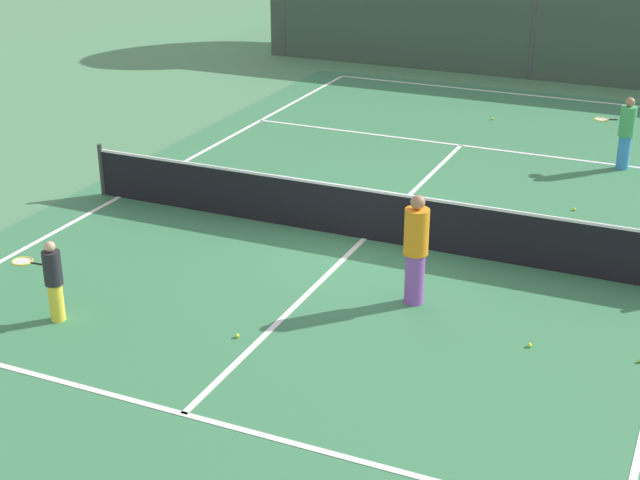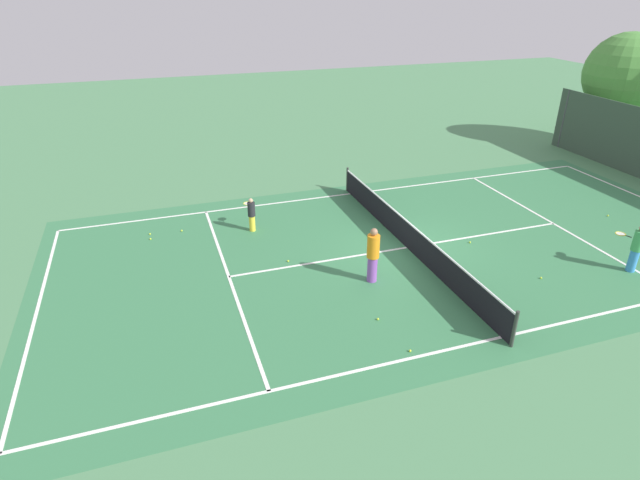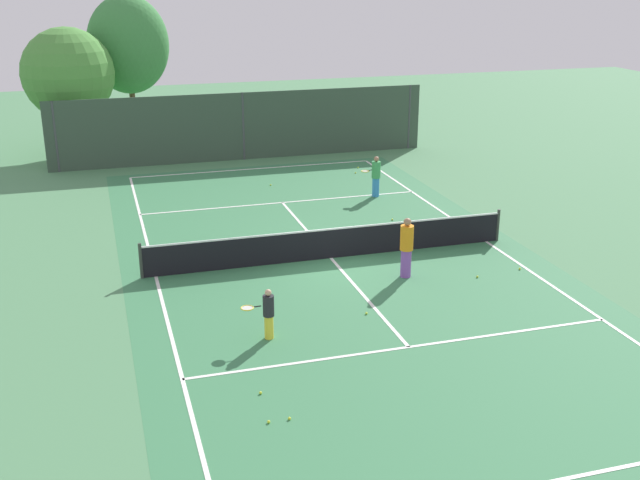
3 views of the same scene
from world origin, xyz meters
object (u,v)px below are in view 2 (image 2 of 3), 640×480
player_0 (636,248)px  tennis_ball_11 (541,278)px  tennis_ball_2 (150,234)px  tennis_ball_9 (410,351)px  tennis_ball_0 (470,242)px  tennis_ball_6 (182,231)px  tennis_ball_8 (378,319)px  tennis_ball_4 (608,216)px  tennis_ball_7 (288,261)px  player_2 (251,214)px  player_1 (373,255)px  tennis_ball_1 (150,239)px  tennis_ball_5 (394,222)px

player_0 → tennis_ball_11: size_ratio=24.98×
tennis_ball_2 → tennis_ball_9: size_ratio=1.00×
tennis_ball_9 → player_0: bearing=99.3°
tennis_ball_0 → tennis_ball_6: (-4.36, -9.86, 0.00)m
tennis_ball_2 → tennis_ball_8: bearing=37.1°
tennis_ball_4 → tennis_ball_8: size_ratio=1.00×
player_0 → tennis_ball_7: player_0 is taller
player_2 → tennis_ball_2: bearing=-102.9°
player_1 → tennis_ball_11: 5.52m
tennis_ball_4 → tennis_ball_8: bearing=-73.1°
tennis_ball_7 → tennis_ball_9: size_ratio=1.00×
tennis_ball_9 → player_2: bearing=-164.5°
player_1 → tennis_ball_11: (1.64, 5.19, -0.91)m
tennis_ball_4 → player_2: bearing=-103.4°
tennis_ball_0 → player_0: bearing=48.6°
tennis_ball_2 → tennis_ball_9: 11.10m
player_0 → tennis_ball_2: 16.84m
player_1 → tennis_ball_9: 3.72m
player_0 → tennis_ball_2: bearing=-117.8°
tennis_ball_7 → tennis_ball_4: bearing=87.9°
tennis_ball_1 → tennis_ball_9: (8.86, 6.07, 0.00)m
tennis_ball_11 → tennis_ball_8: bearing=-86.2°
player_0 → tennis_ball_7: (-4.16, -10.51, -0.82)m
player_0 → tennis_ball_8: player_0 is taller
tennis_ball_1 → tennis_ball_6: same height
tennis_ball_7 → tennis_ball_1: bearing=-126.7°
tennis_ball_4 → tennis_ball_9: 12.68m
tennis_ball_9 → tennis_ball_5: bearing=157.0°
tennis_ball_0 → tennis_ball_11: bearing=14.2°
tennis_ball_0 → tennis_ball_1: (-4.01, -11.02, 0.00)m
tennis_ball_4 → player_0: bearing=-37.1°
tennis_ball_0 → tennis_ball_9: 6.93m
player_2 → tennis_ball_0: player_2 is taller
tennis_ball_0 → tennis_ball_6: same height
player_2 → player_0: bearing=57.9°
tennis_ball_9 → tennis_ball_6: bearing=-151.9°
tennis_ball_5 → tennis_ball_11: (5.40, 2.57, 0.00)m
player_1 → tennis_ball_8: (2.03, -0.70, -0.91)m
player_0 → tennis_ball_6: player_0 is taller
tennis_ball_2 → tennis_ball_7: size_ratio=1.00×
player_1 → tennis_ball_1: size_ratio=27.86×
player_2 → player_1: bearing=30.1°
player_2 → tennis_ball_8: size_ratio=20.05×
player_0 → tennis_ball_11: (-0.50, -3.12, -0.82)m
player_0 → tennis_ball_7: 11.34m
tennis_ball_8 → tennis_ball_6: bearing=-148.4°
tennis_ball_7 → tennis_ball_8: same height
tennis_ball_11 → tennis_ball_9: bearing=-71.2°
tennis_ball_5 → tennis_ball_7: same height
player_2 → tennis_ball_6: size_ratio=20.05×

